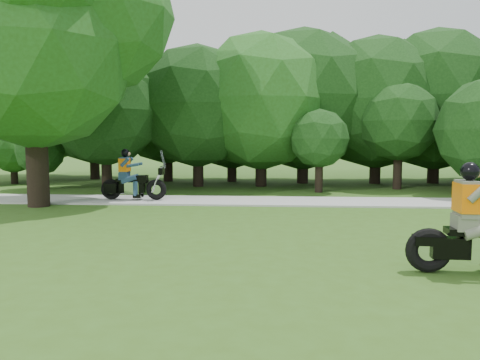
{
  "coord_description": "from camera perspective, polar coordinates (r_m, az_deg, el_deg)",
  "views": [
    {
      "loc": [
        -2.98,
        -7.97,
        2.25
      ],
      "look_at": [
        -3.82,
        4.14,
        1.12
      ],
      "focal_mm": 35.0,
      "sensor_mm": 36.0,
      "label": 1
    }
  ],
  "objects": [
    {
      "name": "ground",
      "position": [
        8.8,
        23.99,
        -9.96
      ],
      "size": [
        100.0,
        100.0,
        0.0
      ],
      "primitive_type": "plane",
      "color": "#345518",
      "rests_on": "ground"
    },
    {
      "name": "walkway",
      "position": [
        16.4,
        14.42,
        -2.62
      ],
      "size": [
        60.0,
        2.2,
        0.06
      ],
      "primitive_type": "cube",
      "color": "#A8A8A3",
      "rests_on": "ground"
    },
    {
      "name": "tree_line",
      "position": [
        22.73,
        13.44,
        8.63
      ],
      "size": [
        39.16,
        11.81,
        7.4
      ],
      "color": "black",
      "rests_on": "ground"
    },
    {
      "name": "big_tree_west",
      "position": [
        17.0,
        -23.59,
        16.8
      ],
      "size": [
        8.64,
        6.56,
        9.96
      ],
      "color": "black",
      "rests_on": "ground"
    },
    {
      "name": "chopper_motorcycle",
      "position": [
        8.6,
        27.12,
        -5.8
      ],
      "size": [
        2.58,
        0.69,
        1.84
      ],
      "rotation": [
        0.0,
        0.0,
        -0.04
      ],
      "color": "black",
      "rests_on": "ground"
    },
    {
      "name": "touring_motorcycle",
      "position": [
        16.64,
        -13.34,
        -0.15
      ],
      "size": [
        2.31,
        0.66,
        1.77
      ],
      "rotation": [
        0.0,
        0.0,
        0.01
      ],
      "color": "black",
      "rests_on": "walkway"
    }
  ]
}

